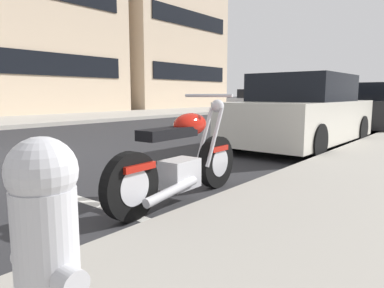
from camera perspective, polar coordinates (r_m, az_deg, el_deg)
sidewalk_far_curb at (r=19.71m, az=-5.52°, el=5.07°), size 120.00×5.00×0.14m
parking_stall_stripe at (r=3.48m, az=-12.38°, el=-10.45°), size 0.12×2.20×0.01m
parked_motorcycle at (r=3.61m, az=-1.73°, el=-2.77°), size 1.99×0.62×1.10m
parked_car_at_intersection at (r=7.70m, az=17.47°, el=4.75°), size 4.08×1.85×1.50m
parked_car_behind_motorcycle at (r=12.56m, az=27.28°, el=5.25°), size 4.60×1.82×1.44m
crossing_truck at (r=36.00m, az=26.92°, el=7.13°), size 2.24×5.01×2.00m
car_opposite_curb at (r=22.48m, az=10.62°, el=6.86°), size 4.53×1.93×1.40m
fire_hydrant at (r=1.37m, az=-22.55°, el=-15.10°), size 0.24×0.36×0.82m
townhouse_corner_block at (r=29.34m, az=-8.02°, el=17.52°), size 9.20×10.03×11.88m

